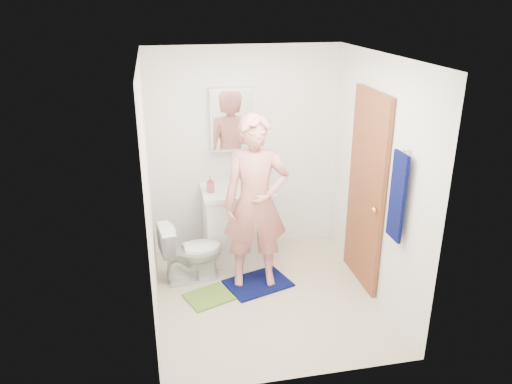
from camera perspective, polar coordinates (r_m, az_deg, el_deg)
The scene contains 22 objects.
floor at distance 5.25m, azimuth 1.24°, elevation -11.91°, with size 2.20×2.40×0.02m, color beige.
ceiling at distance 4.41m, azimuth 1.50°, elevation 15.36°, with size 2.20×2.40×0.02m, color white.
wall_back at distance 5.82m, azimuth -1.28°, elevation 4.71°, with size 2.20×0.02×2.40m, color white.
wall_front at distance 3.63m, azimuth 5.60°, elevation -6.24°, with size 2.20×0.02×2.40m, color white.
wall_left at distance 4.59m, azimuth -12.28°, elevation -0.49°, with size 0.02×2.40×2.40m, color white.
wall_right at distance 5.04m, azimuth 13.75°, elevation 1.40°, with size 0.02×2.40×2.40m, color white.
vanity_cabinet at distance 5.81m, azimuth -2.16°, elevation -3.79°, with size 0.75×0.55×0.80m, color white.
countertop at distance 5.64m, azimuth -2.22°, elevation 0.12°, with size 0.79×0.59×0.05m, color white.
sink_basin at distance 5.63m, azimuth -2.22°, elevation 0.26°, with size 0.40×0.40×0.03m, color white.
faucet at distance 5.78m, azimuth -2.52°, elevation 1.54°, with size 0.03×0.03×0.12m, color silver.
medicine_cabinet at distance 5.62m, azimuth -2.71°, elevation 8.32°, with size 0.50×0.12×0.70m, color white.
mirror_panel at distance 5.56m, azimuth -2.61°, elevation 8.18°, with size 0.46×0.01×0.66m, color white.
door at distance 5.21m, azimuth 12.46°, elevation 0.12°, with size 0.05×0.80×2.05m, color #9C502B.
door_knob at distance 4.96m, azimuth 13.42°, elevation -2.05°, with size 0.07×0.07×0.07m, color gold.
towel at distance 4.52m, azimuth 15.85°, elevation -0.53°, with size 0.03×0.24×0.80m, color #070D47.
towel_hook at distance 4.40m, azimuth 16.87°, elevation 4.58°, with size 0.02×0.02×0.06m, color silver.
toilet at distance 5.41m, azimuth -7.41°, elevation -6.74°, with size 0.37×0.66×0.67m, color white.
bath_mat at distance 5.43m, azimuth 0.23°, elevation -10.39°, with size 0.65×0.47×0.02m, color #070D47.
green_rug at distance 5.24m, azimuth -5.39°, elevation -11.84°, with size 0.44×0.37×0.02m, color #639531.
soap_dispenser at distance 5.54m, azimuth -5.25°, elevation 0.91°, with size 0.08×0.08×0.18m, color #B8565B.
toothbrush_cup at distance 5.75m, azimuth 0.56°, elevation 1.37°, with size 0.13×0.13×0.10m, color #733F8A.
man at distance 5.04m, azimuth -0.04°, elevation -1.28°, with size 0.66×0.43×1.82m, color #D88279.
Camera 1 is at (-0.98, -4.27, 2.89)m, focal length 35.00 mm.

